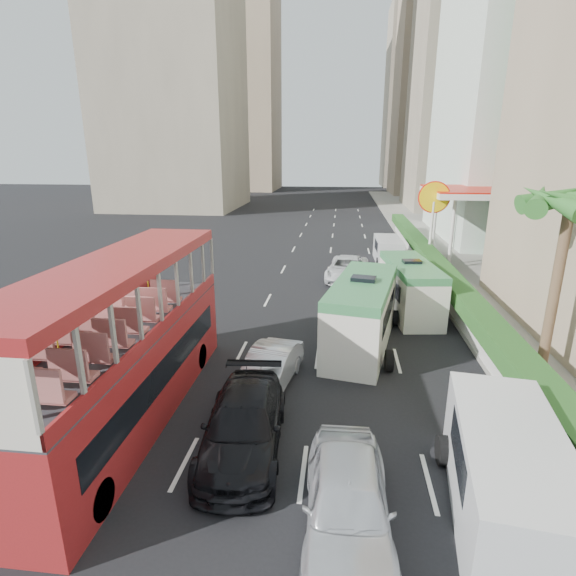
# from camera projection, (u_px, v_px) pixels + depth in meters

# --- Properties ---
(ground_plane) EXTENTS (200.00, 200.00, 0.00)m
(ground_plane) POSITION_uv_depth(u_px,v_px,m) (322.00, 429.00, 13.57)
(ground_plane) COLOR black
(ground_plane) RESTS_ON ground
(double_decker_bus) EXTENTS (2.50, 11.00, 5.06)m
(double_decker_bus) POSITION_uv_depth(u_px,v_px,m) (124.00, 342.00, 13.50)
(double_decker_bus) COLOR maroon
(double_decker_bus) RESTS_ON ground
(car_silver_lane_a) EXTENTS (2.16, 4.37, 1.38)m
(car_silver_lane_a) POSITION_uv_depth(u_px,v_px,m) (269.00, 386.00, 16.04)
(car_silver_lane_a) COLOR silver
(car_silver_lane_a) RESTS_ON ground
(car_silver_lane_b) EXTENTS (2.00, 4.76, 1.61)m
(car_silver_lane_b) POSITION_uv_depth(u_px,v_px,m) (346.00, 531.00, 9.92)
(car_silver_lane_b) COLOR silver
(car_silver_lane_b) RESTS_ON ground
(car_black) EXTENTS (2.50, 5.41, 1.53)m
(car_black) POSITION_uv_depth(u_px,v_px,m) (244.00, 448.00, 12.69)
(car_black) COLOR black
(car_black) RESTS_ON ground
(van_asset) EXTENTS (3.05, 5.51, 1.46)m
(van_asset) POSITION_uv_depth(u_px,v_px,m) (347.00, 279.00, 29.52)
(van_asset) COLOR silver
(van_asset) RESTS_ON ground
(minibus_near) EXTENTS (3.44, 6.91, 2.93)m
(minibus_near) POSITION_uv_depth(u_px,v_px,m) (362.00, 314.00, 18.97)
(minibus_near) COLOR silver
(minibus_near) RESTS_ON ground
(minibus_far) EXTENTS (2.73, 6.19, 2.65)m
(minibus_far) POSITION_uv_depth(u_px,v_px,m) (410.00, 288.00, 23.07)
(minibus_far) COLOR silver
(minibus_far) RESTS_ON ground
(panel_van_near) EXTENTS (2.88, 5.68, 2.18)m
(panel_van_near) POSITION_uv_depth(u_px,v_px,m) (508.00, 476.00, 10.02)
(panel_van_near) COLOR silver
(panel_van_near) RESTS_ON ground
(panel_van_far) EXTENTS (1.93, 4.58, 1.81)m
(panel_van_far) POSITION_uv_depth(u_px,v_px,m) (388.00, 250.00, 33.96)
(panel_van_far) COLOR silver
(panel_van_far) RESTS_ON ground
(sidewalk) EXTENTS (6.00, 120.00, 0.18)m
(sidewalk) POSITION_uv_depth(u_px,v_px,m) (447.00, 254.00, 36.30)
(sidewalk) COLOR #99968C
(sidewalk) RESTS_ON ground
(kerb_wall) EXTENTS (0.30, 44.00, 1.00)m
(kerb_wall) POSITION_uv_depth(u_px,v_px,m) (440.00, 284.00, 25.99)
(kerb_wall) COLOR silver
(kerb_wall) RESTS_ON sidewalk
(hedge) EXTENTS (1.10, 44.00, 0.70)m
(hedge) POSITION_uv_depth(u_px,v_px,m) (441.00, 270.00, 25.74)
(hedge) COLOR #2D6626
(hedge) RESTS_ON kerb_wall
(palm_tree) EXTENTS (0.36, 0.36, 6.40)m
(palm_tree) POSITION_uv_depth(u_px,v_px,m) (555.00, 292.00, 15.52)
(palm_tree) COLOR brown
(palm_tree) RESTS_ON sidewalk
(shell_station) EXTENTS (6.50, 8.00, 5.50)m
(shell_station) POSITION_uv_depth(u_px,v_px,m) (470.00, 226.00, 33.52)
(shell_station) COLOR silver
(shell_station) RESTS_ON ground
(tower_mid) EXTENTS (16.00, 16.00, 50.00)m
(tower_mid) POSITION_uv_depth(u_px,v_px,m) (481.00, 18.00, 59.44)
(tower_mid) COLOR #9F937E
(tower_mid) RESTS_ON ground
(tower_far_a) EXTENTS (14.00, 14.00, 44.00)m
(tower_far_a) POSITION_uv_depth(u_px,v_px,m) (436.00, 74.00, 83.23)
(tower_far_a) COLOR tan
(tower_far_a) RESTS_ON ground
(tower_far_b) EXTENTS (14.00, 14.00, 40.00)m
(tower_far_b) POSITION_uv_depth(u_px,v_px,m) (416.00, 99.00, 104.72)
(tower_far_b) COLOR #9F937E
(tower_far_b) RESTS_ON ground
(tower_left_a) EXTENTS (18.00, 18.00, 52.00)m
(tower_left_a) POSITION_uv_depth(u_px,v_px,m) (168.00, 14.00, 60.98)
(tower_left_a) COLOR #9F937E
(tower_left_a) RESTS_ON ground
(tower_left_b) EXTENTS (16.00, 16.00, 46.00)m
(tower_left_b) POSITION_uv_depth(u_px,v_px,m) (239.00, 78.00, 94.90)
(tower_left_b) COLOR tan
(tower_left_b) RESTS_ON ground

